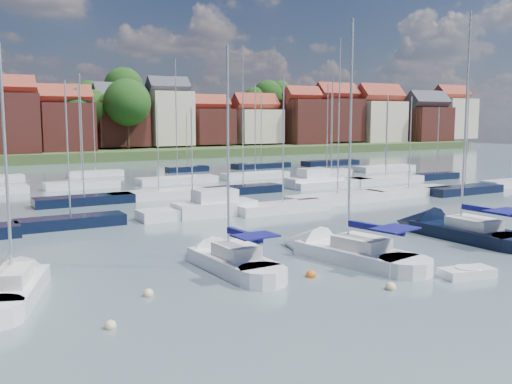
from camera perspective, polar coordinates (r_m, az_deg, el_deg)
ground at (r=68.81m, az=-7.31°, el=0.51°), size 260.00×260.00×0.00m
sailboat_left at (r=31.99m, az=-3.20°, el=-6.85°), size 2.96×9.61×13.01m
sailboat_centre at (r=34.31m, az=8.16°, el=-5.94°), size 5.08×11.31×14.91m
sailboat_navy at (r=42.60m, az=18.75°, el=-3.64°), size 3.62×12.07×16.55m
sailboat_far at (r=29.56m, az=-22.91°, el=-8.69°), size 5.42×9.69×12.55m
tender at (r=31.96m, az=20.36°, el=-7.57°), size 3.01×1.80×0.61m
buoy_a at (r=23.84m, az=-14.35°, el=-13.08°), size 0.49×0.49×0.49m
buoy_b at (r=28.72m, az=13.33°, el=-9.47°), size 0.53×0.53×0.53m
buoy_c at (r=32.26m, az=15.19°, el=-7.65°), size 0.52×0.52×0.52m
buoy_e at (r=43.86m, az=17.06°, el=-3.73°), size 0.42×0.42×0.42m
buoy_g at (r=27.48m, az=-10.71°, el=-10.18°), size 0.50×0.50×0.50m
buoy_h at (r=30.21m, az=5.51°, el=-8.46°), size 0.55×0.55×0.55m
marina_field at (r=65.12m, az=-4.14°, el=0.54°), size 79.62×41.41×15.93m
far_shore_town at (r=158.45m, az=-19.48°, el=5.73°), size 212.46×90.00×22.27m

